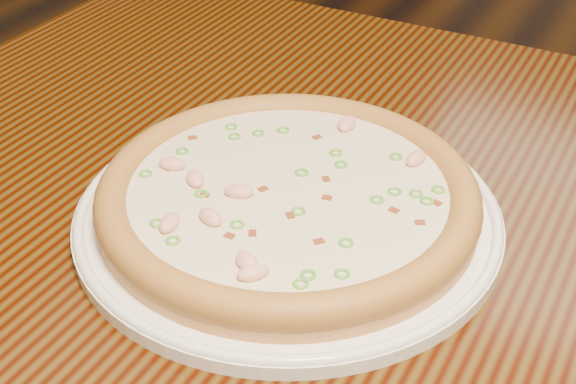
% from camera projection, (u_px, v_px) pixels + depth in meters
% --- Properties ---
extents(ground, '(9.00, 9.00, 0.00)m').
position_uv_depth(ground, '(464.00, 313.00, 1.67)').
color(ground, black).
extents(hero_table, '(1.20, 0.80, 0.75)m').
position_uv_depth(hero_table, '(431.00, 317.00, 0.73)').
color(hero_table, black).
rests_on(hero_table, ground).
extents(plate, '(0.36, 0.36, 0.02)m').
position_uv_depth(plate, '(288.00, 213.00, 0.67)').
color(plate, white).
rests_on(plate, hero_table).
extents(pizza, '(0.32, 0.32, 0.03)m').
position_uv_depth(pizza, '(288.00, 195.00, 0.66)').
color(pizza, tan).
rests_on(pizza, plate).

